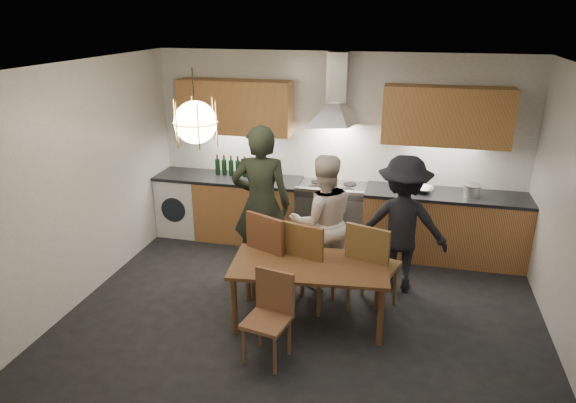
% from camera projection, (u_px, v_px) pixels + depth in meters
% --- Properties ---
extents(ground, '(5.00, 5.00, 0.00)m').
position_uv_depth(ground, '(301.00, 323.00, 5.38)').
color(ground, black).
rests_on(ground, ground).
extents(room_shell, '(5.02, 4.52, 2.61)m').
position_uv_depth(room_shell, '(302.00, 167.00, 4.78)').
color(room_shell, white).
rests_on(room_shell, ground).
extents(counter_run, '(5.00, 0.62, 0.90)m').
position_uv_depth(counter_run, '(333.00, 216.00, 6.99)').
color(counter_run, '#C2834A').
rests_on(counter_run, ground).
extents(range_stove, '(0.90, 0.60, 0.92)m').
position_uv_depth(range_stove, '(331.00, 217.00, 7.00)').
color(range_stove, silver).
rests_on(range_stove, ground).
extents(wall_fixtures, '(4.30, 0.54, 1.10)m').
position_uv_depth(wall_fixtures, '(336.00, 111.00, 6.61)').
color(wall_fixtures, tan).
rests_on(wall_fixtures, ground).
extents(pendant_lamp, '(0.43, 0.43, 0.70)m').
position_uv_depth(pendant_lamp, '(195.00, 122.00, 4.78)').
color(pendant_lamp, black).
rests_on(pendant_lamp, ground).
extents(dining_table, '(1.65, 0.95, 0.67)m').
position_uv_depth(dining_table, '(310.00, 271.00, 5.23)').
color(dining_table, brown).
rests_on(dining_table, ground).
extents(chair_back_left, '(0.64, 0.64, 1.07)m').
position_uv_depth(chair_back_left, '(272.00, 251.00, 5.60)').
color(chair_back_left, brown).
rests_on(chair_back_left, ground).
extents(chair_back_mid, '(0.57, 0.57, 1.03)m').
position_uv_depth(chair_back_mid, '(307.00, 259.00, 5.46)').
color(chair_back_mid, brown).
rests_on(chair_back_mid, ground).
extents(chair_back_right, '(0.59, 0.59, 1.05)m').
position_uv_depth(chair_back_right, '(370.00, 262.00, 5.38)').
color(chair_back_right, brown).
rests_on(chair_back_right, ground).
extents(chair_front, '(0.45, 0.45, 0.85)m').
position_uv_depth(chair_front, '(270.00, 310.00, 4.72)').
color(chair_front, brown).
rests_on(chair_front, ground).
extents(person_left, '(0.74, 0.54, 1.90)m').
position_uv_depth(person_left, '(261.00, 204.00, 6.01)').
color(person_left, black).
rests_on(person_left, ground).
extents(person_mid, '(0.95, 0.86, 1.59)m').
position_uv_depth(person_mid, '(323.00, 222.00, 5.91)').
color(person_mid, beige).
rests_on(person_mid, ground).
extents(person_right, '(1.04, 0.60, 1.61)m').
position_uv_depth(person_right, '(402.00, 225.00, 5.81)').
color(person_right, black).
rests_on(person_right, ground).
extents(mixing_bowl, '(0.32, 0.32, 0.07)m').
position_uv_depth(mixing_bowl, '(422.00, 189.00, 6.56)').
color(mixing_bowl, '#B1B0B4').
rests_on(mixing_bowl, counter_run).
extents(stock_pot, '(0.24, 0.24, 0.15)m').
position_uv_depth(stock_pot, '(472.00, 191.00, 6.38)').
color(stock_pot, silver).
rests_on(stock_pot, counter_run).
extents(wine_bottles, '(0.68, 0.07, 0.29)m').
position_uv_depth(wine_bottles, '(238.00, 166.00, 7.16)').
color(wine_bottles, black).
rests_on(wine_bottles, counter_run).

